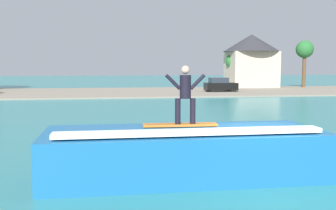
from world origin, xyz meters
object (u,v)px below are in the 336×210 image
(surfer, at_px, (185,92))
(tree_short_bushy, at_px, (235,61))
(wave_crest, at_px, (184,152))
(surfboard, at_px, (180,125))
(tree_tall_bare, at_px, (305,51))
(house_gabled_white, at_px, (251,58))
(car_far_shore, at_px, (220,85))

(surfer, relative_size, tree_short_bushy, 0.31)
(wave_crest, xyz_separation_m, tree_short_bushy, (16.53, 45.44, 3.25))
(surfboard, xyz_separation_m, tree_tall_bare, (26.96, 44.23, 3.96))
(house_gabled_white, height_order, tree_tall_bare, house_gabled_white)
(surfer, xyz_separation_m, tree_tall_bare, (26.81, 44.27, 3.00))
(surfboard, xyz_separation_m, surfer, (0.14, -0.05, 0.96))
(surfer, height_order, tree_short_bushy, tree_short_bushy)
(surfer, xyz_separation_m, tree_short_bushy, (16.55, 45.69, 1.45))
(car_far_shore, bearing_deg, surfer, -107.75)
(surfboard, height_order, tree_tall_bare, tree_tall_bare)
(surfer, xyz_separation_m, house_gabled_white, (18.98, 45.43, 2.01))
(tree_short_bushy, bearing_deg, tree_tall_bare, -7.87)
(wave_crest, relative_size, surfer, 4.87)
(car_far_shore, height_order, house_gabled_white, house_gabled_white)
(wave_crest, distance_m, surfer, 1.82)
(house_gabled_white, distance_m, tree_short_bushy, 2.51)
(surfboard, bearing_deg, house_gabled_white, 67.15)
(car_far_shore, distance_m, tree_short_bushy, 11.32)
(surfer, height_order, tree_tall_bare, tree_tall_bare)
(wave_crest, bearing_deg, tree_short_bushy, 70.01)
(surfer, xyz_separation_m, car_far_shore, (11.53, 36.01, -1.58))
(house_gabled_white, relative_size, tree_short_bushy, 1.57)
(surfboard, distance_m, car_far_shore, 37.81)
(wave_crest, distance_m, house_gabled_white, 49.14)
(surfer, relative_size, house_gabled_white, 0.20)
(car_far_shore, xyz_separation_m, house_gabled_white, (7.45, 9.42, 3.58))
(tree_tall_bare, relative_size, tree_short_bushy, 1.32)
(tree_tall_bare, bearing_deg, surfboard, -121.36)
(surfboard, bearing_deg, tree_short_bushy, 69.92)
(surfer, relative_size, tree_tall_bare, 0.24)
(car_far_shore, relative_size, tree_short_bushy, 0.73)
(wave_crest, distance_m, tree_short_bushy, 48.46)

